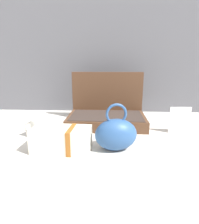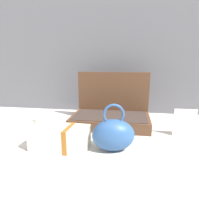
# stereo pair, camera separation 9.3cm
# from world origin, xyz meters

# --- Properties ---
(ground_plane) EXTENTS (6.00, 6.00, 0.00)m
(ground_plane) POSITION_xyz_m (0.00, 0.00, 0.00)
(ground_plane) COLOR beige
(back_wall) EXTENTS (3.20, 0.06, 1.40)m
(back_wall) POSITION_xyz_m (0.00, 0.58, 0.70)
(back_wall) COLOR #56565B
(back_wall) RESTS_ON ground_plane
(open_suitcase) EXTENTS (0.46, 0.30, 0.31)m
(open_suitcase) POSITION_xyz_m (0.06, 0.25, 0.07)
(open_suitcase) COLOR #4C301E
(open_suitcase) RESTS_ON ground_plane
(teal_pouch_handbag) EXTENTS (0.20, 0.15, 0.21)m
(teal_pouch_handbag) POSITION_xyz_m (0.11, -0.13, 0.07)
(teal_pouch_handbag) COLOR #284C7F
(teal_pouch_handbag) RESTS_ON ground_plane
(cream_toiletry_bag) EXTENTS (0.26, 0.14, 0.11)m
(cream_toiletry_bag) POSITION_xyz_m (-0.12, -0.15, 0.05)
(cream_toiletry_bag) COLOR beige
(cream_toiletry_bag) RESTS_ON ground_plane
(coffee_mug) EXTENTS (0.11, 0.07, 0.09)m
(coffee_mug) POSITION_xyz_m (-0.29, 0.00, 0.05)
(coffee_mug) COLOR silver
(coffee_mug) RESTS_ON ground_plane
(info_card_left) EXTENTS (0.11, 0.01, 0.14)m
(info_card_left) POSITION_xyz_m (0.45, 0.10, 0.07)
(info_card_left) COLOR white
(info_card_left) RESTS_ON ground_plane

